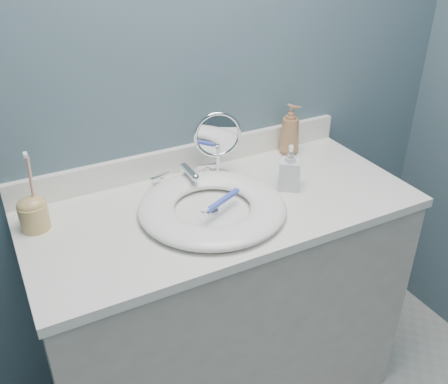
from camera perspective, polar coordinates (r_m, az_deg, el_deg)
back_wall at (r=1.66m, az=-4.69°, el=12.67°), size 2.20×0.02×2.40m
vanity_cabinet at (r=1.84m, az=-0.16°, el=-13.46°), size 1.20×0.55×0.85m
countertop at (r=1.57m, az=-0.18°, el=-1.79°), size 1.22×0.57×0.03m
backsplash at (r=1.75m, az=-4.16°, el=3.95°), size 1.22×0.02×0.09m
basin at (r=1.51m, az=-1.34°, el=-1.70°), size 0.45×0.45×0.04m
drain at (r=1.52m, az=-1.34°, el=-2.18°), size 0.04×0.04×0.01m
faucet at (r=1.66m, az=-4.37°, el=1.76°), size 0.25×0.13×0.07m
makeup_mirror at (r=1.65m, az=-0.73°, el=5.66°), size 0.16×0.09×0.24m
soap_bottle_amber at (r=1.86m, az=7.57°, el=7.12°), size 0.10×0.10×0.19m
soap_bottle_clear at (r=1.63m, az=7.52°, el=2.80°), size 0.09×0.09×0.15m
toothbrush_holder at (r=1.52m, az=-20.97°, el=-2.14°), size 0.08×0.08×0.24m
toothbrush_lying at (r=1.49m, az=-0.32°, el=-1.09°), size 0.16×0.09×0.02m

